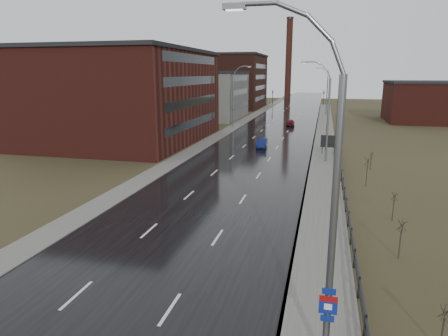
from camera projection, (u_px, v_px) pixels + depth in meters
The scene contains 24 objects.
road at pixel (275, 131), 70.71m from camera, with size 14.00×300.00×0.06m, color black.
sidewalk_right at pixel (324, 163), 45.07m from camera, with size 3.20×180.00×0.18m, color #595651.
curb_right at pixel (310, 163), 45.43m from camera, with size 0.16×180.00×0.18m, color slate.
sidewalk_left at pixel (230, 129), 72.63m from camera, with size 2.40×260.00×0.12m, color #595651.
warehouse_near at pixel (124, 96), 59.94m from camera, with size 22.44×28.56×13.50m.
warehouse_mid at pixel (206, 95), 90.73m from camera, with size 16.32×20.40×10.50m.
warehouse_far at pixel (218, 81), 119.65m from camera, with size 26.52×24.48×15.50m.
building_right at pixel (433, 102), 83.37m from camera, with size 18.36×16.32×8.50m.
smokestack at pixel (289, 59), 153.50m from camera, with size 2.70×2.70×30.70m.
streetlight_main at pixel (324, 202), 12.57m from camera, with size 3.91×0.29×12.11m.
streetlight_right_mid at pixel (326, 112), 44.71m from camera, with size 3.36×0.28×11.35m.
streetlight_left at pixel (235, 97), 73.07m from camera, with size 3.36×0.28×11.35m.
streetlight_right_far at pixel (326, 91), 95.69m from camera, with size 3.36×0.28×11.35m.
guardrail at pixel (347, 206), 28.78m from camera, with size 0.10×53.05×1.10m.
shrub_b at pixel (443, 327), 14.57m from camera, with size 0.44×0.47×1.85m.
shrub_c at pixel (401, 238), 21.91m from camera, with size 0.54×0.57×2.27m.
shrub_d at pixel (394, 206), 27.57m from camera, with size 0.49×0.52×2.07m.
shrub_e at pixel (367, 171), 35.80m from camera, with size 0.65×0.68×2.75m.
shrub_f at pixel (371, 160), 42.25m from camera, with size 0.46×0.49×1.94m.
billboard at pixel (329, 142), 49.47m from camera, with size 1.95×0.17×2.57m.
traffic_light_left at pixel (273, 91), 128.18m from camera, with size 0.58×2.73×5.30m.
traffic_light_right at pixel (324, 91), 124.41m from camera, with size 0.58×2.73×5.30m.
car_near at pixel (262, 144), 54.53m from camera, with size 1.37×3.94×1.30m, color #0E1547.
car_far at pixel (290, 123), 77.23m from camera, with size 1.57×3.91×1.33m, color #550E1B.
Camera 1 is at (8.30, -10.39, 10.02)m, focal length 32.00 mm.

